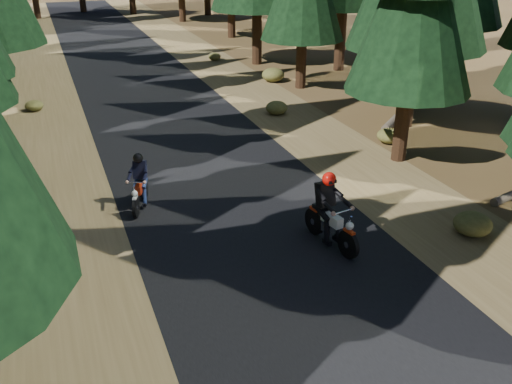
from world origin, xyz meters
TOP-DOWN VIEW (x-y plane):
  - ground at (0.00, 0.00)m, footprint 120.00×120.00m
  - road at (0.00, 5.00)m, footprint 6.00×100.00m
  - shoulder_l at (-4.60, 5.00)m, footprint 3.20×100.00m
  - shoulder_r at (4.60, 5.00)m, footprint 3.20×100.00m
  - log_near at (8.83, 8.42)m, footprint 3.74×3.36m
  - understory_shrubs at (1.19, 7.38)m, footprint 14.11×32.58m
  - rider_lead at (1.42, 0.30)m, footprint 0.93×2.08m
  - rider_follow at (-2.40, 3.86)m, footprint 1.09×1.75m

SIDE VIEW (x-z plane):
  - ground at x=0.00m, z-range 0.00..0.00m
  - shoulder_l at x=-4.60m, z-range 0.00..0.01m
  - shoulder_r at x=4.60m, z-range 0.00..0.01m
  - road at x=0.00m, z-range 0.00..0.01m
  - log_near at x=8.83m, z-range 0.00..0.32m
  - understory_shrubs at x=1.19m, z-range -0.06..0.61m
  - rider_follow at x=-2.40m, z-range -0.24..1.25m
  - rider_lead at x=1.42m, z-range -0.29..1.50m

